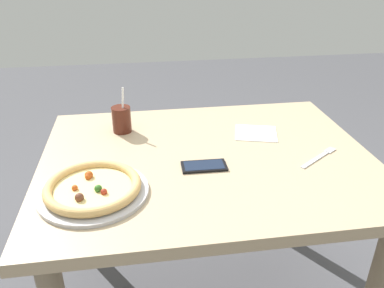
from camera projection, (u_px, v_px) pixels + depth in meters
name	position (u px, v px, depth m)	size (l,w,h in m)	color
dining_table	(207.00, 183.00, 1.42)	(1.16, 0.90, 0.75)	tan
pizza_near	(93.00, 188.00, 1.15)	(0.33, 0.33, 0.04)	#B7B7BC
drink_cup_colored	(122.00, 119.00, 1.52)	(0.07, 0.07, 0.18)	#4C1E14
paper_napkin	(256.00, 133.00, 1.52)	(0.16, 0.14, 0.00)	white
fork	(320.00, 157.00, 1.35)	(0.18, 0.13, 0.00)	silver
cell_phone	(204.00, 166.00, 1.29)	(0.15, 0.08, 0.01)	black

